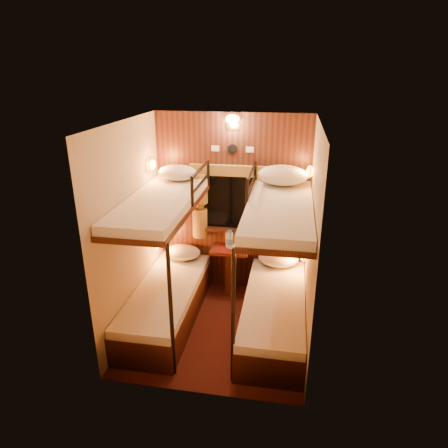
% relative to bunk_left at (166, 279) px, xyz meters
% --- Properties ---
extents(floor, '(2.10, 2.10, 0.00)m').
position_rel_bunk_left_xyz_m(floor, '(0.65, -0.07, -0.56)').
color(floor, '#3E1111').
rests_on(floor, ground).
extents(ceiling, '(2.10, 2.10, 0.00)m').
position_rel_bunk_left_xyz_m(ceiling, '(0.65, -0.07, 1.84)').
color(ceiling, silver).
rests_on(ceiling, wall_back).
extents(wall_back, '(2.40, 0.00, 2.40)m').
position_rel_bunk_left_xyz_m(wall_back, '(0.65, 0.98, 0.64)').
color(wall_back, '#C6B293').
rests_on(wall_back, floor).
extents(wall_front, '(2.40, 0.00, 2.40)m').
position_rel_bunk_left_xyz_m(wall_front, '(0.65, -1.12, 0.64)').
color(wall_front, '#C6B293').
rests_on(wall_front, floor).
extents(wall_left, '(0.00, 2.40, 2.40)m').
position_rel_bunk_left_xyz_m(wall_left, '(-0.35, -0.07, 0.64)').
color(wall_left, '#C6B293').
rests_on(wall_left, floor).
extents(wall_right, '(0.00, 2.40, 2.40)m').
position_rel_bunk_left_xyz_m(wall_right, '(1.65, -0.07, 0.64)').
color(wall_right, '#C6B293').
rests_on(wall_right, floor).
extents(back_panel, '(2.00, 0.03, 2.40)m').
position_rel_bunk_left_xyz_m(back_panel, '(0.65, 0.97, 0.64)').
color(back_panel, black).
rests_on(back_panel, floor).
extents(bunk_left, '(0.72, 1.90, 1.82)m').
position_rel_bunk_left_xyz_m(bunk_left, '(0.00, 0.00, 0.00)').
color(bunk_left, black).
rests_on(bunk_left, floor).
extents(bunk_right, '(0.72, 1.90, 1.82)m').
position_rel_bunk_left_xyz_m(bunk_right, '(1.30, 0.00, 0.00)').
color(bunk_right, black).
rests_on(bunk_right, floor).
extents(window, '(1.00, 0.12, 0.79)m').
position_rel_bunk_left_xyz_m(window, '(0.65, 0.94, 0.62)').
color(window, black).
rests_on(window, back_panel).
extents(curtains, '(1.10, 0.22, 1.00)m').
position_rel_bunk_left_xyz_m(curtains, '(0.65, 0.90, 0.71)').
color(curtains, olive).
rests_on(curtains, back_panel).
extents(back_fixtures, '(0.54, 0.09, 0.48)m').
position_rel_bunk_left_xyz_m(back_fixtures, '(0.65, 0.93, 1.69)').
color(back_fixtures, black).
rests_on(back_fixtures, back_panel).
extents(reading_lamps, '(2.00, 0.20, 1.25)m').
position_rel_bunk_left_xyz_m(reading_lamps, '(0.65, 0.63, 0.68)').
color(reading_lamps, orange).
rests_on(reading_lamps, wall_left).
extents(table, '(0.50, 0.34, 0.66)m').
position_rel_bunk_left_xyz_m(table, '(0.65, 0.78, -0.14)').
color(table, '#5E1715').
rests_on(table, floor).
extents(bottle_left, '(0.07, 0.07, 0.24)m').
position_rel_bunk_left_xyz_m(bottle_left, '(0.62, 0.82, 0.19)').
color(bottle_left, '#99BFE5').
rests_on(bottle_left, table).
extents(bottle_right, '(0.08, 0.08, 0.26)m').
position_rel_bunk_left_xyz_m(bottle_right, '(0.65, 0.78, 0.21)').
color(bottle_right, '#99BFE5').
rests_on(bottle_right, table).
extents(sachet_a, '(0.08, 0.07, 0.01)m').
position_rel_bunk_left_xyz_m(sachet_a, '(0.72, 0.73, 0.09)').
color(sachet_a, silver).
rests_on(sachet_a, table).
extents(sachet_b, '(0.08, 0.07, 0.01)m').
position_rel_bunk_left_xyz_m(sachet_b, '(0.78, 0.88, 0.09)').
color(sachet_b, silver).
rests_on(sachet_b, table).
extents(pillow_lower_left, '(0.49, 0.35, 0.19)m').
position_rel_bunk_left_xyz_m(pillow_lower_left, '(-0.00, 0.76, -0.00)').
color(pillow_lower_left, white).
rests_on(pillow_lower_left, bunk_left).
extents(pillow_lower_right, '(0.53, 0.38, 0.21)m').
position_rel_bunk_left_xyz_m(pillow_lower_right, '(1.30, 0.78, 0.00)').
color(pillow_lower_right, white).
rests_on(pillow_lower_right, bunk_right).
extents(pillow_upper_left, '(0.49, 0.35, 0.19)m').
position_rel_bunk_left_xyz_m(pillow_upper_left, '(-0.00, 0.69, 1.12)').
color(pillow_upper_left, white).
rests_on(pillow_upper_left, bunk_left).
extents(pillow_upper_right, '(0.60, 0.43, 0.24)m').
position_rel_bunk_left_xyz_m(pillow_upper_right, '(1.30, 0.69, 1.15)').
color(pillow_upper_right, white).
rests_on(pillow_upper_right, bunk_right).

